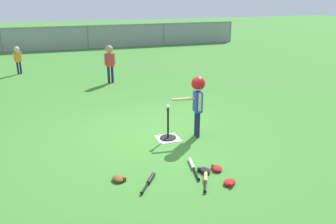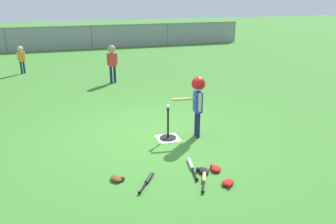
{
  "view_description": "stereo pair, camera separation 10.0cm",
  "coord_description": "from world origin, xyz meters",
  "px_view_note": "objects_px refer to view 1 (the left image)",
  "views": [
    {
      "loc": [
        -1.76,
        -6.24,
        2.75
      ],
      "look_at": [
        0.23,
        -0.2,
        0.55
      ],
      "focal_mm": 37.44,
      "sensor_mm": 36.0,
      "label": 1
    },
    {
      "loc": [
        -1.67,
        -6.28,
        2.75
      ],
      "look_at": [
        0.23,
        -0.2,
        0.55
      ],
      "focal_mm": 37.44,
      "sensor_mm": 36.0,
      "label": 2
    }
  ],
  "objects_px": {
    "batting_tee": "(168,134)",
    "spare_bat_wood": "(205,179)",
    "fielder_deep_right": "(110,59)",
    "glove_near_bats": "(217,168)",
    "batter_child": "(198,94)",
    "fielder_near_left": "(18,56)",
    "spare_bat_black": "(150,180)",
    "glove_by_plate": "(205,170)",
    "baseball_on_tee": "(168,107)",
    "spare_bat_silver": "(192,166)",
    "glove_outfield_drop": "(230,182)",
    "glove_tossed_aside": "(118,179)"
  },
  "relations": [
    {
      "from": "batting_tee",
      "to": "spare_bat_silver",
      "type": "height_order",
      "value": "batting_tee"
    },
    {
      "from": "spare_bat_silver",
      "to": "glove_near_bats",
      "type": "distance_m",
      "value": 0.4
    },
    {
      "from": "spare_bat_silver",
      "to": "glove_outfield_drop",
      "type": "distance_m",
      "value": 0.75
    },
    {
      "from": "batting_tee",
      "to": "baseball_on_tee",
      "type": "relative_size",
      "value": 8.43
    },
    {
      "from": "fielder_deep_right",
      "to": "glove_by_plate",
      "type": "height_order",
      "value": "fielder_deep_right"
    },
    {
      "from": "fielder_deep_right",
      "to": "spare_bat_black",
      "type": "distance_m",
      "value": 6.34
    },
    {
      "from": "spare_bat_wood",
      "to": "fielder_near_left",
      "type": "bearing_deg",
      "value": 110.03
    },
    {
      "from": "glove_near_bats",
      "to": "glove_outfield_drop",
      "type": "height_order",
      "value": "same"
    },
    {
      "from": "fielder_deep_right",
      "to": "glove_outfield_drop",
      "type": "relative_size",
      "value": 4.36
    },
    {
      "from": "batting_tee",
      "to": "spare_bat_wood",
      "type": "distance_m",
      "value": 1.73
    },
    {
      "from": "baseball_on_tee",
      "to": "fielder_deep_right",
      "type": "distance_m",
      "value": 4.79
    },
    {
      "from": "glove_tossed_aside",
      "to": "spare_bat_wood",
      "type": "bearing_deg",
      "value": -17.83
    },
    {
      "from": "batter_child",
      "to": "baseball_on_tee",
      "type": "bearing_deg",
      "value": 172.88
    },
    {
      "from": "spare_bat_silver",
      "to": "spare_bat_wood",
      "type": "height_order",
      "value": "same"
    },
    {
      "from": "spare_bat_wood",
      "to": "batter_child",
      "type": "bearing_deg",
      "value": 71.9
    },
    {
      "from": "fielder_deep_right",
      "to": "glove_near_bats",
      "type": "relative_size",
      "value": 4.45
    },
    {
      "from": "batter_child",
      "to": "glove_outfield_drop",
      "type": "height_order",
      "value": "batter_child"
    },
    {
      "from": "glove_by_plate",
      "to": "glove_near_bats",
      "type": "distance_m",
      "value": 0.22
    },
    {
      "from": "spare_bat_black",
      "to": "glove_by_plate",
      "type": "bearing_deg",
      "value": 0.83
    },
    {
      "from": "spare_bat_silver",
      "to": "spare_bat_black",
      "type": "height_order",
      "value": "same"
    },
    {
      "from": "batter_child",
      "to": "fielder_near_left",
      "type": "bearing_deg",
      "value": 117.71
    },
    {
      "from": "batter_child",
      "to": "fielder_deep_right",
      "type": "relative_size",
      "value": 1.03
    },
    {
      "from": "glove_by_plate",
      "to": "spare_bat_black",
      "type": "bearing_deg",
      "value": -179.17
    },
    {
      "from": "baseball_on_tee",
      "to": "spare_bat_silver",
      "type": "xyz_separation_m",
      "value": [
        0.0,
        -1.27,
        -0.63
      ]
    },
    {
      "from": "baseball_on_tee",
      "to": "spare_bat_wood",
      "type": "height_order",
      "value": "baseball_on_tee"
    },
    {
      "from": "batter_child",
      "to": "spare_bat_silver",
      "type": "relative_size",
      "value": 1.73
    },
    {
      "from": "batter_child",
      "to": "fielder_near_left",
      "type": "relative_size",
      "value": 1.27
    },
    {
      "from": "fielder_near_left",
      "to": "spare_bat_wood",
      "type": "xyz_separation_m",
      "value": [
        3.19,
        -8.76,
        -0.59
      ]
    },
    {
      "from": "spare_bat_black",
      "to": "glove_outfield_drop",
      "type": "relative_size",
      "value": 1.9
    },
    {
      "from": "batting_tee",
      "to": "fielder_deep_right",
      "type": "bearing_deg",
      "value": 93.96
    },
    {
      "from": "spare_bat_black",
      "to": "fielder_deep_right",
      "type": "bearing_deg",
      "value": 85.82
    },
    {
      "from": "batting_tee",
      "to": "fielder_deep_right",
      "type": "distance_m",
      "value": 4.83
    },
    {
      "from": "batting_tee",
      "to": "glove_by_plate",
      "type": "bearing_deg",
      "value": -85.14
    },
    {
      "from": "fielder_near_left",
      "to": "spare_bat_silver",
      "type": "relative_size",
      "value": 1.36
    },
    {
      "from": "baseball_on_tee",
      "to": "glove_by_plate",
      "type": "distance_m",
      "value": 1.62
    },
    {
      "from": "spare_bat_silver",
      "to": "glove_near_bats",
      "type": "height_order",
      "value": "glove_near_bats"
    },
    {
      "from": "glove_by_plate",
      "to": "spare_bat_wood",
      "type": "bearing_deg",
      "value": -111.05
    },
    {
      "from": "fielder_near_left",
      "to": "spare_bat_black",
      "type": "bearing_deg",
      "value": -74.5
    },
    {
      "from": "fielder_near_left",
      "to": "glove_outfield_drop",
      "type": "distance_m",
      "value": 9.65
    },
    {
      "from": "glove_by_plate",
      "to": "glove_outfield_drop",
      "type": "distance_m",
      "value": 0.5
    },
    {
      "from": "spare_bat_black",
      "to": "batting_tee",
      "type": "bearing_deg",
      "value": 62.31
    },
    {
      "from": "batting_tee",
      "to": "fielder_near_left",
      "type": "bearing_deg",
      "value": 114.16
    },
    {
      "from": "baseball_on_tee",
      "to": "glove_outfield_drop",
      "type": "height_order",
      "value": "baseball_on_tee"
    },
    {
      "from": "baseball_on_tee",
      "to": "glove_near_bats",
      "type": "distance_m",
      "value": 1.65
    },
    {
      "from": "batter_child",
      "to": "glove_by_plate",
      "type": "xyz_separation_m",
      "value": [
        -0.45,
        -1.42,
        -0.83
      ]
    },
    {
      "from": "spare_bat_wood",
      "to": "baseball_on_tee",
      "type": "bearing_deg",
      "value": 91.21
    },
    {
      "from": "glove_tossed_aside",
      "to": "glove_outfield_drop",
      "type": "xyz_separation_m",
      "value": [
        1.57,
        -0.63,
        0.0
      ]
    },
    {
      "from": "batting_tee",
      "to": "baseball_on_tee",
      "type": "bearing_deg",
      "value": -135.0
    },
    {
      "from": "glove_by_plate",
      "to": "glove_tossed_aside",
      "type": "distance_m",
      "value": 1.37
    },
    {
      "from": "spare_bat_wood",
      "to": "glove_near_bats",
      "type": "bearing_deg",
      "value": 37.76
    }
  ]
}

